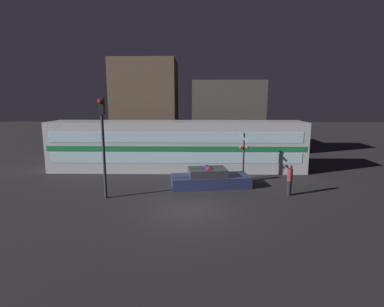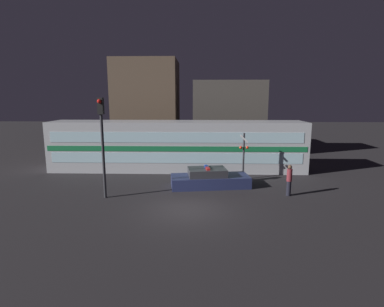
{
  "view_description": "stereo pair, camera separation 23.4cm",
  "coord_description": "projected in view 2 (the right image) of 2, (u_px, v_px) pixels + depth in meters",
  "views": [
    {
      "loc": [
        0.46,
        -14.56,
        5.58
      ],
      "look_at": [
        0.07,
        6.46,
        1.74
      ],
      "focal_mm": 28.0,
      "sensor_mm": 36.0,
      "label": 1
    },
    {
      "loc": [
        0.69,
        -14.56,
        5.58
      ],
      "look_at": [
        0.07,
        6.46,
        1.74
      ],
      "focal_mm": 28.0,
      "sensor_mm": 36.0,
      "label": 2
    }
  ],
  "objects": [
    {
      "name": "ground_plane",
      "position": [
        187.0,
        209.0,
        15.34
      ],
      "size": [
        120.0,
        120.0,
        0.0
      ],
      "primitive_type": "plane",
      "color": "#262326"
    },
    {
      "name": "train",
      "position": [
        177.0,
        146.0,
        23.66
      ],
      "size": [
        19.76,
        3.03,
        3.87
      ],
      "color": "#B7BABF",
      "rests_on": "ground_plane"
    },
    {
      "name": "police_car",
      "position": [
        209.0,
        179.0,
        19.28
      ],
      "size": [
        5.19,
        2.56,
        1.32
      ],
      "rotation": [
        0.0,
        0.0,
        0.14
      ],
      "color": "navy",
      "rests_on": "ground_plane"
    },
    {
      "name": "pedestrian",
      "position": [
        289.0,
        180.0,
        17.37
      ],
      "size": [
        0.31,
        0.31,
        1.84
      ],
      "color": "black",
      "rests_on": "ground_plane"
    },
    {
      "name": "crossing_signal_near",
      "position": [
        244.0,
        154.0,
        20.74
      ],
      "size": [
        0.65,
        0.29,
        3.27
      ],
      "color": "#2D2D33",
      "rests_on": "ground_plane"
    },
    {
      "name": "traffic_light_corner",
      "position": [
        102.0,
        135.0,
        16.53
      ],
      "size": [
        0.3,
        0.46,
        5.66
      ],
      "color": "#2D2D33",
      "rests_on": "ground_plane"
    },
    {
      "name": "building_left",
      "position": [
        147.0,
        107.0,
        31.29
      ],
      "size": [
        6.36,
        5.69,
        9.48
      ],
      "color": "brown",
      "rests_on": "ground_plane"
    },
    {
      "name": "building_center",
      "position": [
        228.0,
        118.0,
        30.24
      ],
      "size": [
        7.06,
        4.01,
        7.33
      ],
      "color": "#47423D",
      "rests_on": "ground_plane"
    }
  ]
}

